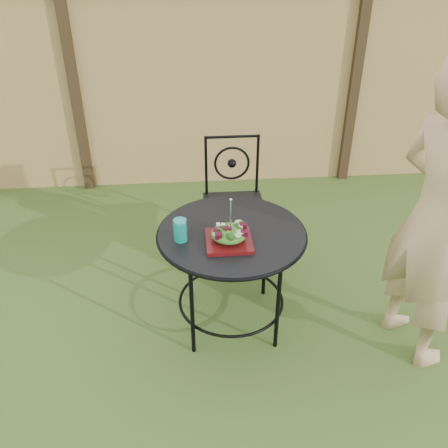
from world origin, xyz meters
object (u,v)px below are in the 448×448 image
object	(u,v)px
diner	(439,220)
patio_chair	(234,197)
patio_table	(232,250)
salad_plate	(229,241)

from	to	relation	value
diner	patio_chair	bearing A→B (deg)	26.18
patio_chair	patio_table	bearing A→B (deg)	-96.54
patio_table	diner	distance (m)	1.21
patio_table	patio_chair	xyz separation A→B (m)	(0.09, 0.81, -0.08)
patio_table	salad_plate	size ratio (longest dim) A/B	3.42
salad_plate	patio_chair	bearing A→B (deg)	82.55
patio_table	patio_chair	size ratio (longest dim) A/B	0.97
diner	salad_plate	distance (m)	1.18
patio_chair	diner	xyz separation A→B (m)	(1.03, -1.09, 0.42)
patio_chair	salad_plate	xyz separation A→B (m)	(-0.12, -0.93, 0.23)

